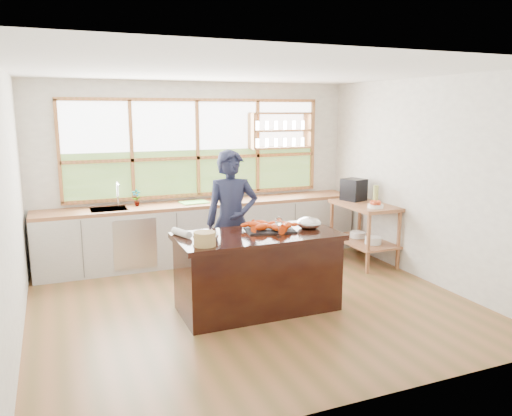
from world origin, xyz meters
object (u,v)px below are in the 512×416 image
island (258,271)px  espresso_machine (354,190)px  cook (232,222)px  wicker_basket (205,239)px

island → espresso_machine: size_ratio=5.52×
cook → wicker_basket: size_ratio=7.83×
island → wicker_basket: (-0.70, -0.26, 0.52)m
espresso_machine → wicker_basket: size_ratio=1.46×
cook → wicker_basket: (-0.63, -0.95, 0.07)m
island → cook: cook is taller
cook → espresso_machine: bearing=29.9°
island → espresso_machine: 2.67m
island → wicker_basket: size_ratio=8.05×
island → cook: 0.82m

